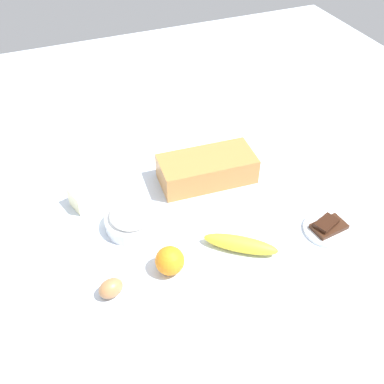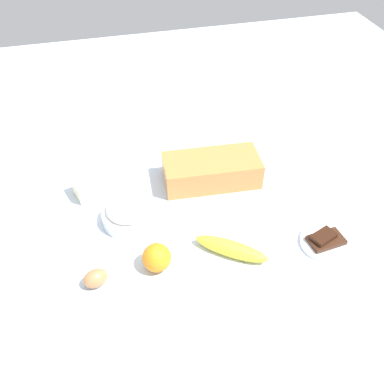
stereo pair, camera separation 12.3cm
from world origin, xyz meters
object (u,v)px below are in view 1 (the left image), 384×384
(flour_bowl, at_px, (132,219))
(banana, at_px, (241,244))
(loaf_pan, at_px, (207,168))
(butter_block, at_px, (88,196))
(chocolate_plate, at_px, (328,228))
(egg_near_butter, at_px, (111,288))
(orange_fruit, at_px, (170,261))

(flour_bowl, relative_size, banana, 0.76)
(banana, bearing_deg, loaf_pan, -96.08)
(loaf_pan, xyz_separation_m, flour_bowl, (0.26, 0.11, -0.01))
(butter_block, xyz_separation_m, chocolate_plate, (-0.56, 0.34, -0.02))
(flour_bowl, bearing_deg, egg_near_butter, 60.67)
(orange_fruit, bearing_deg, loaf_pan, -127.87)
(chocolate_plate, bearing_deg, egg_near_butter, -1.86)
(egg_near_butter, bearing_deg, chocolate_plate, 178.14)
(flour_bowl, relative_size, chocolate_plate, 1.10)
(banana, bearing_deg, egg_near_butter, 1.67)
(butter_block, height_order, egg_near_butter, butter_block)
(orange_fruit, height_order, egg_near_butter, orange_fruit)
(banana, relative_size, butter_block, 2.11)
(banana, distance_m, egg_near_butter, 0.34)
(orange_fruit, bearing_deg, banana, 178.51)
(orange_fruit, xyz_separation_m, chocolate_plate, (-0.43, 0.03, -0.03))
(banana, relative_size, chocolate_plate, 1.46)
(loaf_pan, distance_m, flour_bowl, 0.28)
(loaf_pan, distance_m, egg_near_butter, 0.47)
(butter_block, distance_m, egg_near_butter, 0.32)
(orange_fruit, distance_m, chocolate_plate, 0.43)
(loaf_pan, height_order, butter_block, loaf_pan)
(loaf_pan, distance_m, orange_fruit, 0.35)
(banana, bearing_deg, butter_block, -44.22)
(banana, relative_size, egg_near_butter, 3.22)
(flour_bowl, height_order, banana, flour_bowl)
(loaf_pan, xyz_separation_m, butter_block, (0.35, -0.03, -0.01))
(orange_fruit, height_order, chocolate_plate, orange_fruit)
(banana, distance_m, chocolate_plate, 0.25)
(banana, height_order, orange_fruit, orange_fruit)
(loaf_pan, bearing_deg, egg_near_butter, 42.60)
(chocolate_plate, bearing_deg, loaf_pan, -55.61)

